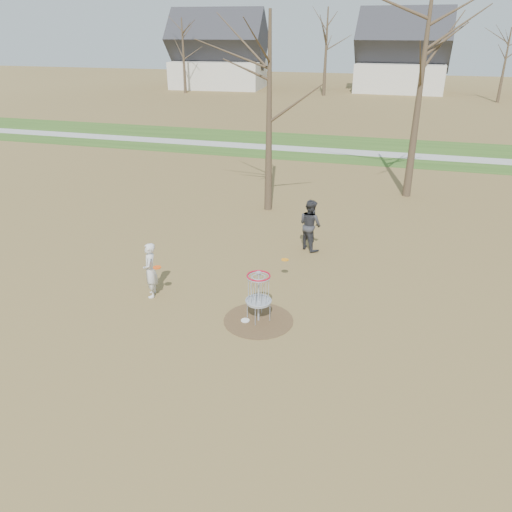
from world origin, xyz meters
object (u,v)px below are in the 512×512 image
(player_standing, at_px, (150,270))
(disc_golf_basket, at_px, (259,289))
(player_throwing, at_px, (310,225))
(disc_grounded, at_px, (245,320))

(player_standing, height_order, disc_golf_basket, player_standing)
(player_throwing, height_order, disc_golf_basket, player_throwing)
(player_standing, relative_size, player_throwing, 0.90)
(player_standing, relative_size, disc_grounded, 7.15)
(player_throwing, bearing_deg, disc_golf_basket, 122.88)
(disc_grounded, height_order, disc_golf_basket, disc_golf_basket)
(player_throwing, relative_size, disc_golf_basket, 1.29)
(player_throwing, relative_size, disc_grounded, 7.91)
(player_throwing, height_order, disc_grounded, player_throwing)
(player_standing, xyz_separation_m, player_throwing, (3.62, 4.46, 0.08))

